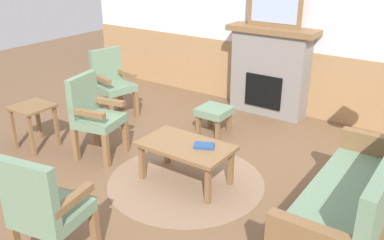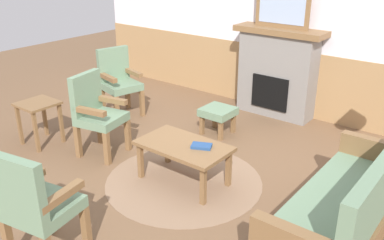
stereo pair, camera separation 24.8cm
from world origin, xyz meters
TOP-DOWN VIEW (x-y plane):
  - ground_plane at (0.00, 0.00)m, footprint 14.00×14.00m
  - wall_back at (0.00, 2.60)m, footprint 7.20×0.14m
  - fireplace at (0.00, 2.35)m, footprint 1.30×0.44m
  - framed_picture at (0.00, 2.35)m, footprint 0.80×0.04m
  - couch at (1.87, -0.06)m, footprint 0.70×1.80m
  - coffee_table at (0.17, -0.01)m, footprint 0.96×0.56m
  - round_rug at (0.17, -0.01)m, footprint 1.67×1.67m
  - book_on_table at (0.36, 0.05)m, footprint 0.24×0.20m
  - footstool at (-0.26, 1.24)m, footprint 0.40×0.40m
  - armchair_near_fireplace at (-1.82, 0.93)m, footprint 0.58×0.58m
  - armchair_by_window_left at (-1.08, -0.10)m, footprint 0.57×0.57m
  - armchair_front_left at (0.05, -1.65)m, footprint 0.56×0.56m
  - side_table at (-1.85, -0.38)m, footprint 0.44×0.44m

SIDE VIEW (x-z plane):
  - ground_plane at x=0.00m, z-range 0.00..0.00m
  - round_rug at x=0.17m, z-range 0.00..0.01m
  - footstool at x=-0.26m, z-range 0.10..0.46m
  - coffee_table at x=0.17m, z-range 0.17..0.61m
  - couch at x=1.87m, z-range -0.09..0.89m
  - side_table at x=-1.85m, z-range 0.16..0.71m
  - book_on_table at x=0.36m, z-range 0.44..0.47m
  - armchair_near_fireplace at x=-1.82m, z-range 0.05..1.03m
  - armchair_by_window_left at x=-1.08m, z-range 0.05..1.03m
  - armchair_front_left at x=0.05m, z-range 0.05..1.03m
  - fireplace at x=0.00m, z-range 0.01..1.29m
  - wall_back at x=0.00m, z-range -0.04..2.66m
  - framed_picture at x=0.00m, z-range 1.28..1.84m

